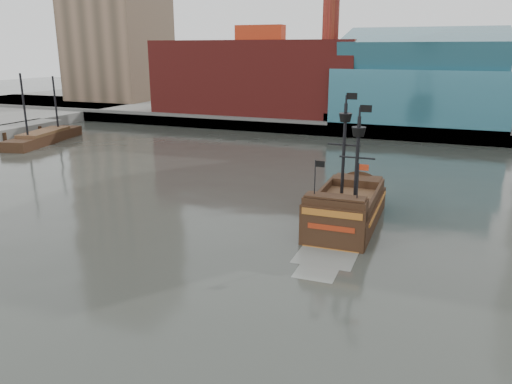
% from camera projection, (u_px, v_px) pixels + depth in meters
% --- Properties ---
extents(ground, '(400.00, 400.00, 0.00)m').
position_uv_depth(ground, '(178.00, 284.00, 33.92)').
color(ground, '#262924').
rests_on(ground, ground).
extents(promenade_far, '(220.00, 60.00, 2.00)m').
position_uv_depth(promenade_far, '(379.00, 113.00, 115.79)').
color(promenade_far, slate).
rests_on(promenade_far, ground).
extents(seawall, '(220.00, 1.00, 2.60)m').
position_uv_depth(seawall, '(355.00, 130.00, 89.36)').
color(seawall, '#4C4C49').
rests_on(seawall, ground).
extents(skyline, '(149.00, 45.00, 62.00)m').
position_uv_depth(skyline, '(408.00, 2.00, 100.78)').
color(skyline, brown).
rests_on(skyline, promenade_far).
extents(pirate_ship, '(5.55, 16.78, 12.50)m').
position_uv_depth(pirate_ship, '(346.00, 212.00, 45.16)').
color(pirate_ship, black).
rests_on(pirate_ship, ground).
extents(docked_vessel, '(7.87, 18.54, 12.30)m').
position_uv_depth(docked_vessel, '(45.00, 138.00, 84.63)').
color(docked_vessel, black).
rests_on(docked_vessel, ground).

